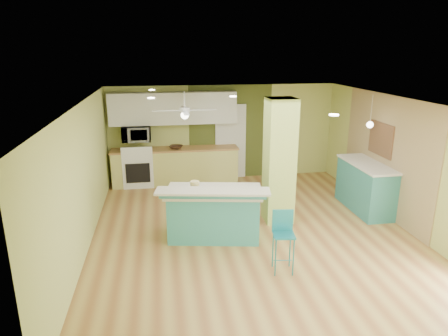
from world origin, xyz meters
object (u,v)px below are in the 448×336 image
Objects in this scene: bar_stool at (283,231)px; canister at (195,186)px; fruit_bowl at (176,147)px; side_counter at (366,186)px; peninsula at (214,212)px.

canister is at bearing 138.82° from bar_stool.
bar_stool is at bearing -72.40° from fruit_bowl.
canister reaches higher than side_counter.
side_counter reaches higher than fruit_bowl.
canister is (-1.24, 1.41, 0.34)m from bar_stool.
side_counter is at bearing -31.30° from fruit_bowl.
fruit_bowl is 1.99× the size of canister.
bar_stool is 3.31m from side_counter.
side_counter is 4.86× the size of fruit_bowl.
canister reaches higher than bar_stool.
peninsula reaches higher than fruit_bowl.
side_counter is at bearing 47.29° from bar_stool.
peninsula is 3.29m from fruit_bowl.
peninsula is at bearing -14.70° from canister.
fruit_bowl is (-1.44, 4.53, 0.32)m from bar_stool.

